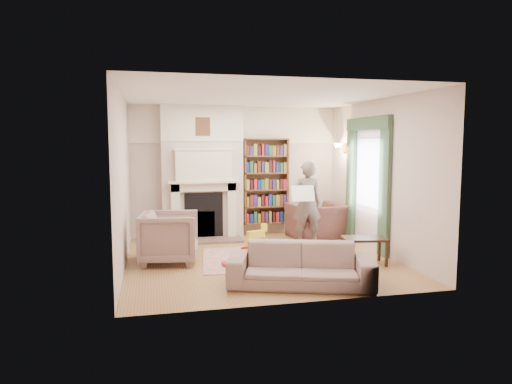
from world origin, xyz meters
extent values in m
plane|color=#8C5E38|center=(0.00, 0.00, 0.00)|extent=(4.50, 4.50, 0.00)
plane|color=white|center=(0.00, 0.00, 2.80)|extent=(4.50, 4.50, 0.00)
plane|color=beige|center=(0.00, 2.25, 1.40)|extent=(4.50, 0.00, 4.50)
plane|color=beige|center=(0.00, -2.25, 1.40)|extent=(4.50, 0.00, 4.50)
plane|color=beige|center=(-2.25, 0.00, 1.40)|extent=(0.00, 4.50, 4.50)
plane|color=beige|center=(2.25, 0.00, 1.40)|extent=(0.00, 4.50, 4.50)
cube|color=beige|center=(-0.75, 2.08, 1.40)|extent=(1.70, 0.35, 2.80)
cube|color=silver|center=(-0.75, 1.79, 1.22)|extent=(1.47, 0.24, 0.05)
cube|color=black|center=(-0.75, 1.88, 0.50)|extent=(0.80, 0.06, 0.96)
cube|color=silver|center=(-0.75, 1.81, 1.55)|extent=(1.15, 0.18, 0.62)
cube|color=brown|center=(0.65, 2.12, 1.18)|extent=(1.00, 0.24, 1.85)
cube|color=silver|center=(2.23, 0.40, 1.45)|extent=(0.02, 0.90, 1.30)
cube|color=#2C4129|center=(2.20, -0.30, 1.20)|extent=(0.07, 0.32, 2.40)
cube|color=#2C4129|center=(2.20, 1.10, 1.20)|extent=(0.07, 0.32, 2.40)
cube|color=#2C4129|center=(2.19, 0.40, 2.38)|extent=(0.09, 1.70, 0.24)
cube|color=#C8AD97|center=(0.20, -0.03, 0.01)|extent=(2.53, 2.06, 0.01)
imported|color=#472625|center=(1.62, 1.50, 0.36)|extent=(1.25, 1.14, 0.73)
imported|color=gray|center=(-1.53, 0.12, 0.43)|extent=(1.07, 1.04, 0.86)
imported|color=gray|center=(0.23, -1.58, 0.30)|extent=(2.18, 1.38, 0.59)
imported|color=#5A4F48|center=(1.17, 0.90, 0.83)|extent=(0.62, 0.43, 1.66)
cube|color=white|center=(1.02, 0.70, 1.05)|extent=(0.45, 0.15, 0.30)
cylinder|color=#9FA2A6|center=(-1.46, 1.73, 0.28)|extent=(0.24, 0.24, 0.55)
cube|color=#DFC04F|center=(-0.48, -0.29, 0.03)|extent=(0.40, 0.40, 0.03)
cube|color=red|center=(-0.55, -0.35, 0.04)|extent=(0.30, 0.21, 0.05)
cube|color=red|center=(0.07, -0.52, 0.02)|extent=(0.29, 0.25, 0.02)
cube|color=red|center=(-0.45, -0.33, 0.02)|extent=(0.30, 0.28, 0.02)
cube|color=red|center=(0.26, -0.34, 0.02)|extent=(0.25, 0.20, 0.02)
cube|color=red|center=(0.41, -0.48, 0.02)|extent=(0.30, 0.29, 0.02)
camera|label=1|loc=(-1.79, -7.57, 2.01)|focal=32.00mm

